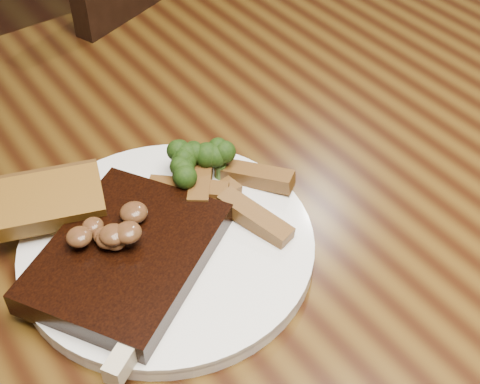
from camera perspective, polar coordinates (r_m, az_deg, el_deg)
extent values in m
cube|color=#452D0D|center=(0.66, -0.18, -3.25)|extent=(1.60, 0.90, 0.04)
cylinder|color=black|center=(1.49, 14.48, 7.51)|extent=(0.07, 0.07, 0.71)
cube|color=black|center=(1.33, -10.41, 6.42)|extent=(0.52, 0.52, 0.04)
cylinder|color=black|center=(1.65, -9.83, 5.31)|extent=(0.04, 0.04, 0.40)
cylinder|color=black|center=(1.50, -18.20, -1.38)|extent=(0.04, 0.04, 0.40)
cylinder|color=black|center=(1.48, -0.38, 0.84)|extent=(0.04, 0.04, 0.40)
cylinder|color=black|center=(1.31, -8.71, -7.30)|extent=(0.04, 0.04, 0.40)
cube|color=black|center=(1.09, -4.72, 12.81)|extent=(0.39, 0.17, 0.43)
cylinder|color=white|center=(0.61, -6.19, -4.67)|extent=(0.28, 0.28, 0.01)
cube|color=black|center=(0.59, -9.61, -5.46)|extent=(0.21, 0.20, 0.02)
cube|color=beige|center=(0.56, -6.74, -9.36)|extent=(0.14, 0.09, 0.02)
cube|color=brown|center=(0.64, -15.74, -2.03)|extent=(0.11, 0.08, 0.02)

